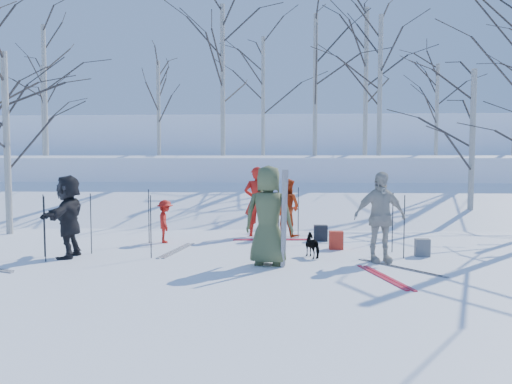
# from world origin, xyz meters

# --- Properties ---
(ground) EXTENTS (120.00, 120.00, 0.00)m
(ground) POSITION_xyz_m (0.00, 0.00, 0.00)
(ground) COLOR white
(ground) RESTS_ON ground
(snow_ramp) EXTENTS (70.00, 9.49, 4.12)m
(snow_ramp) POSITION_xyz_m (0.00, 7.00, 0.15)
(snow_ramp) COLOR white
(snow_ramp) RESTS_ON ground
(snow_plateau) EXTENTS (70.00, 18.00, 2.20)m
(snow_plateau) POSITION_xyz_m (0.00, 17.00, 1.00)
(snow_plateau) COLOR white
(snow_plateau) RESTS_ON ground
(far_hill) EXTENTS (90.00, 30.00, 6.00)m
(far_hill) POSITION_xyz_m (0.00, 38.00, 2.00)
(far_hill) COLOR white
(far_hill) RESTS_ON ground
(skier_olive_center) EXTENTS (1.05, 0.77, 1.98)m
(skier_olive_center) POSITION_xyz_m (0.37, -0.64, 0.99)
(skier_olive_center) COLOR #485432
(skier_olive_center) RESTS_ON ground
(skier_red_north) EXTENTS (0.69, 0.45, 1.88)m
(skier_red_north) POSITION_xyz_m (-0.06, 2.97, 0.94)
(skier_red_north) COLOR red
(skier_red_north) RESTS_ON ground
(skier_redor_behind) EXTENTS (0.96, 0.92, 1.56)m
(skier_redor_behind) POSITION_xyz_m (0.76, 3.00, 0.78)
(skier_redor_behind) COLOR #B7320E
(skier_redor_behind) RESTS_ON ground
(skier_red_seated) EXTENTS (0.57, 0.77, 1.07)m
(skier_red_seated) POSITION_xyz_m (-2.29, 1.79, 0.54)
(skier_red_seated) COLOR red
(skier_red_seated) RESTS_ON ground
(skier_cream_east) EXTENTS (1.15, 0.67, 1.85)m
(skier_cream_east) POSITION_xyz_m (2.62, -0.22, 0.92)
(skier_cream_east) COLOR beige
(skier_cream_east) RESTS_ON ground
(skier_grey_west) EXTENTS (0.54, 1.64, 1.76)m
(skier_grey_west) POSITION_xyz_m (-3.90, -0.12, 0.88)
(skier_grey_west) COLOR black
(skier_grey_west) RESTS_ON ground
(dog) EXTENTS (0.52, 0.67, 0.51)m
(dog) POSITION_xyz_m (1.32, 0.18, 0.26)
(dog) COLOR black
(dog) RESTS_ON ground
(upright_ski_left) EXTENTS (0.10, 0.17, 1.90)m
(upright_ski_left) POSITION_xyz_m (0.66, -0.91, 0.95)
(upright_ski_left) COLOR silver
(upright_ski_left) RESTS_ON ground
(upright_ski_right) EXTENTS (0.13, 0.23, 1.89)m
(upright_ski_right) POSITION_xyz_m (0.70, -0.82, 0.95)
(upright_ski_right) COLOR silver
(upright_ski_right) RESTS_ON ground
(ski_pair_a) EXTENTS (2.08, 2.10, 0.02)m
(ski_pair_a) POSITION_xyz_m (2.92, -0.79, 0.01)
(ski_pair_a) COLOR silver
(ski_pair_a) RESTS_ON ground
(ski_pair_b) EXTENTS (1.18, 2.00, 0.02)m
(ski_pair_b) POSITION_xyz_m (2.46, -1.57, 0.01)
(ski_pair_b) COLOR red
(ski_pair_b) RESTS_ON ground
(ski_pair_d) EXTENTS (0.46, 1.93, 0.02)m
(ski_pair_d) POSITION_xyz_m (0.32, 2.34, 0.01)
(ski_pair_d) COLOR red
(ski_pair_d) RESTS_ON ground
(ski_pair_e) EXTENTS (0.80, 1.96, 0.02)m
(ski_pair_e) POSITION_xyz_m (-1.77, 0.73, 0.01)
(ski_pair_e) COLOR silver
(ski_pair_e) RESTS_ON ground
(ski_pole_a) EXTENTS (0.02, 0.02, 1.34)m
(ski_pole_a) POSITION_xyz_m (-4.46, -0.10, 0.67)
(ski_pole_a) COLOR black
(ski_pole_a) RESTS_ON ground
(ski_pole_b) EXTENTS (0.02, 0.02, 1.34)m
(ski_pole_b) POSITION_xyz_m (0.54, 2.46, 0.67)
(ski_pole_b) COLOR black
(ski_pole_b) RESTS_ON ground
(ski_pole_c) EXTENTS (0.02, 0.02, 1.34)m
(ski_pole_c) POSITION_xyz_m (-4.19, -0.59, 0.67)
(ski_pole_c) COLOR black
(ski_pole_c) RESTS_ON ground
(ski_pole_d) EXTENTS (0.02, 0.02, 1.34)m
(ski_pole_d) POSITION_xyz_m (1.05, 2.76, 0.67)
(ski_pole_d) COLOR black
(ski_pole_d) RESTS_ON ground
(ski_pole_e) EXTENTS (0.02, 0.02, 1.34)m
(ski_pole_e) POSITION_xyz_m (-2.13, -0.12, 0.67)
(ski_pole_e) COLOR black
(ski_pole_e) RESTS_ON ground
(ski_pole_f) EXTENTS (0.02, 0.02, 1.34)m
(ski_pole_f) POSITION_xyz_m (3.21, 0.17, 0.67)
(ski_pole_f) COLOR black
(ski_pole_f) RESTS_ON ground
(ski_pole_g) EXTENTS (0.02, 0.02, 1.34)m
(ski_pole_g) POSITION_xyz_m (-3.58, 0.29, 0.67)
(ski_pole_g) COLOR black
(ski_pole_g) RESTS_ON ground
(ski_pole_h) EXTENTS (0.02, 0.02, 1.34)m
(ski_pole_h) POSITION_xyz_m (3.11, 0.86, 0.67)
(ski_pole_h) COLOR black
(ski_pole_h) RESTS_ON ground
(ski_pole_i) EXTENTS (0.02, 0.02, 1.34)m
(ski_pole_i) POSITION_xyz_m (-2.67, 1.68, 0.67)
(ski_pole_i) COLOR black
(ski_pole_i) RESTS_ON ground
(backpack_red) EXTENTS (0.32, 0.22, 0.42)m
(backpack_red) POSITION_xyz_m (1.88, 1.15, 0.21)
(backpack_red) COLOR red
(backpack_red) RESTS_ON ground
(backpack_grey) EXTENTS (0.30, 0.20, 0.38)m
(backpack_grey) POSITION_xyz_m (3.65, 0.40, 0.19)
(backpack_grey) COLOR #595C60
(backpack_grey) RESTS_ON ground
(backpack_dark) EXTENTS (0.34, 0.24, 0.40)m
(backpack_dark) POSITION_xyz_m (1.61, 2.29, 0.20)
(backpack_dark) COLOR black
(backpack_dark) RESTS_ON ground
(birch_plateau_a) EXTENTS (3.64, 3.64, 4.35)m
(birch_plateau_a) POSITION_xyz_m (-5.14, 12.48, 4.37)
(birch_plateau_a) COLOR silver
(birch_plateau_a) RESTS_ON snow_plateau
(birch_plateau_b) EXTENTS (3.75, 3.75, 4.51)m
(birch_plateau_b) POSITION_xyz_m (-11.48, 14.22, 4.45)
(birch_plateau_b) COLOR silver
(birch_plateau_b) RESTS_ON snow_plateau
(birch_plateau_c) EXTENTS (3.47, 3.47, 4.10)m
(birch_plateau_c) POSITION_xyz_m (7.49, 12.59, 4.25)
(birch_plateau_c) COLOR silver
(birch_plateau_c) RESTS_ON snow_plateau
(birch_plateau_d) EXTENTS (5.00, 5.00, 6.28)m
(birch_plateau_d) POSITION_xyz_m (-0.48, 16.30, 5.34)
(birch_plateau_d) COLOR silver
(birch_plateau_d) RESTS_ON snow_plateau
(birch_plateau_e) EXTENTS (4.55, 4.55, 5.65)m
(birch_plateau_e) POSITION_xyz_m (4.52, 10.26, 5.02)
(birch_plateau_e) COLOR silver
(birch_plateau_e) RESTS_ON snow_plateau
(birch_plateau_f) EXTENTS (5.17, 5.17, 6.53)m
(birch_plateau_f) POSITION_xyz_m (4.28, 12.31, 5.47)
(birch_plateau_f) COLOR silver
(birch_plateau_f) RESTS_ON snow_plateau
(birch_plateau_h) EXTENTS (4.52, 4.52, 5.60)m
(birch_plateau_h) POSITION_xyz_m (-9.67, 10.78, 5.00)
(birch_plateau_h) COLOR silver
(birch_plateau_h) RESTS_ON snow_plateau
(birch_plateau_i) EXTENTS (5.02, 5.02, 6.32)m
(birch_plateau_i) POSITION_xyz_m (-1.95, 10.79, 5.36)
(birch_plateau_i) COLOR silver
(birch_plateau_i) RESTS_ON snow_plateau
(birch_plateau_j) EXTENTS (4.83, 4.83, 6.04)m
(birch_plateau_j) POSITION_xyz_m (1.98, 11.37, 5.22)
(birch_plateau_j) COLOR silver
(birch_plateau_j) RESTS_ON snow_plateau
(birch_edge_a) EXTENTS (4.11, 4.11, 5.01)m
(birch_edge_a) POSITION_xyz_m (-6.97, 2.96, 2.50)
(birch_edge_a) COLOR silver
(birch_edge_a) RESTS_ON ground
(birch_edge_e) EXTENTS (4.02, 4.02, 4.88)m
(birch_edge_e) POSITION_xyz_m (6.57, 5.69, 2.44)
(birch_edge_e) COLOR silver
(birch_edge_e) RESTS_ON ground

